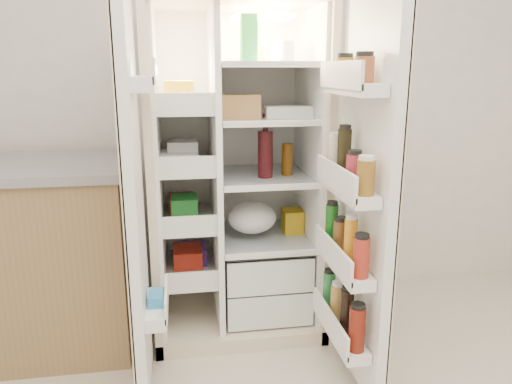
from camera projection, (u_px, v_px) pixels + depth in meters
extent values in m
cube|color=white|center=(246.00, 87.00, 2.96)|extent=(4.00, 0.02, 2.70)
cube|color=beige|center=(229.00, 162.00, 2.99)|extent=(0.92, 0.04, 1.80)
cube|color=beige|center=(154.00, 176.00, 2.60)|extent=(0.04, 0.70, 1.80)
cube|color=beige|center=(312.00, 170.00, 2.74)|extent=(0.04, 0.70, 1.80)
cube|color=beige|center=(233.00, 3.00, 2.45)|extent=(0.92, 0.70, 0.04)
cube|color=beige|center=(237.00, 314.00, 2.88)|extent=(0.92, 0.70, 0.08)
cube|color=white|center=(229.00, 160.00, 2.95)|extent=(0.84, 0.02, 1.68)
cube|color=white|center=(159.00, 172.00, 2.60)|extent=(0.02, 0.62, 1.68)
cube|color=white|center=(307.00, 167.00, 2.73)|extent=(0.02, 0.62, 1.68)
cube|color=white|center=(215.00, 170.00, 2.65)|extent=(0.03, 0.62, 1.68)
cube|color=white|center=(263.00, 292.00, 2.85)|extent=(0.47, 0.52, 0.19)
cube|color=white|center=(263.00, 260.00, 2.80)|extent=(0.47, 0.52, 0.19)
cube|color=#FFD18C|center=(262.00, 17.00, 2.54)|extent=(0.30, 0.30, 0.02)
cube|color=silver|center=(190.00, 269.00, 2.76)|extent=(0.28, 0.58, 0.02)
cube|color=silver|center=(188.00, 219.00, 2.69)|extent=(0.28, 0.58, 0.02)
cube|color=silver|center=(186.00, 166.00, 2.62)|extent=(0.28, 0.58, 0.02)
cube|color=silver|center=(184.00, 110.00, 2.54)|extent=(0.28, 0.58, 0.02)
cube|color=silver|center=(263.00, 237.00, 2.79)|extent=(0.49, 0.58, 0.01)
cube|color=silver|center=(263.00, 176.00, 2.70)|extent=(0.49, 0.58, 0.01)
cube|color=silver|center=(263.00, 118.00, 2.62)|extent=(0.49, 0.58, 0.02)
cube|color=silver|center=(263.00, 64.00, 2.55)|extent=(0.49, 0.58, 0.02)
cube|color=red|center=(190.00, 259.00, 2.75)|extent=(0.16, 0.20, 0.10)
cube|color=green|center=(188.00, 207.00, 2.67)|extent=(0.14, 0.18, 0.12)
cube|color=white|center=(186.00, 157.00, 2.60)|extent=(0.20, 0.22, 0.07)
cube|color=yellow|center=(184.00, 94.00, 2.52)|extent=(0.15, 0.16, 0.14)
cube|color=#6137A6|center=(190.00, 260.00, 2.75)|extent=(0.18, 0.20, 0.09)
cube|color=#B83420|center=(188.00, 208.00, 2.68)|extent=(0.14, 0.18, 0.10)
cube|color=white|center=(186.00, 153.00, 2.60)|extent=(0.16, 0.16, 0.12)
sphere|color=orange|center=(244.00, 309.00, 2.77)|extent=(0.07, 0.07, 0.07)
sphere|color=orange|center=(258.00, 304.00, 2.82)|extent=(0.07, 0.07, 0.07)
sphere|color=orange|center=(276.00, 306.00, 2.80)|extent=(0.07, 0.07, 0.07)
sphere|color=orange|center=(249.00, 297.00, 2.91)|extent=(0.07, 0.07, 0.07)
sphere|color=orange|center=(266.00, 297.00, 2.91)|extent=(0.07, 0.07, 0.07)
sphere|color=orange|center=(284.00, 299.00, 2.89)|extent=(0.07, 0.07, 0.07)
sphere|color=orange|center=(237.00, 303.00, 2.84)|extent=(0.07, 0.07, 0.07)
sphere|color=orange|center=(275.00, 295.00, 2.94)|extent=(0.07, 0.07, 0.07)
ellipsoid|color=#487527|center=(262.00, 256.00, 2.82)|extent=(0.26, 0.24, 0.11)
cylinder|color=#3C0D11|center=(265.00, 154.00, 2.60)|extent=(0.08, 0.08, 0.25)
cylinder|color=#61350A|center=(287.00, 159.00, 2.66)|extent=(0.06, 0.06, 0.17)
cube|color=green|center=(249.00, 39.00, 2.39)|extent=(0.08, 0.08, 0.23)
cylinder|color=silver|center=(283.00, 52.00, 2.49)|extent=(0.12, 0.12, 0.11)
cylinder|color=olive|center=(257.00, 55.00, 2.62)|extent=(0.07, 0.07, 0.09)
cube|color=silver|center=(288.00, 112.00, 2.54)|extent=(0.25, 0.10, 0.06)
cube|color=#B68049|center=(240.00, 106.00, 2.51)|extent=(0.20, 0.11, 0.12)
ellipsoid|color=silver|center=(252.00, 224.00, 2.72)|extent=(0.27, 0.25, 0.17)
cube|color=gold|center=(292.00, 221.00, 2.84)|extent=(0.11, 0.13, 0.13)
cube|color=white|center=(134.00, 204.00, 2.07)|extent=(0.05, 0.40, 1.72)
cube|color=beige|center=(128.00, 204.00, 2.06)|extent=(0.01, 0.40, 1.72)
cube|color=white|center=(157.00, 309.00, 2.20)|extent=(0.09, 0.32, 0.06)
cube|color=white|center=(144.00, 84.00, 1.95)|extent=(0.09, 0.32, 0.06)
cube|color=#338CCC|center=(157.00, 303.00, 2.19)|extent=(0.07, 0.12, 0.10)
cube|color=white|center=(365.00, 199.00, 2.14)|extent=(0.05, 0.58, 1.72)
cube|color=beige|center=(370.00, 199.00, 2.14)|extent=(0.01, 0.58, 1.72)
cube|color=white|center=(340.00, 331.00, 2.28)|extent=(0.11, 0.50, 0.05)
cube|color=white|center=(344.00, 264.00, 2.20)|extent=(0.11, 0.50, 0.05)
cube|color=white|center=(347.00, 189.00, 2.11)|extent=(0.11, 0.50, 0.05)
cube|color=white|center=(352.00, 88.00, 2.00)|extent=(0.11, 0.50, 0.05)
cylinder|color=maroon|center=(357.00, 329.00, 2.06)|extent=(0.07, 0.07, 0.20)
cylinder|color=black|center=(347.00, 312.00, 2.18)|extent=(0.06, 0.06, 0.22)
cylinder|color=#B0833A|center=(337.00, 303.00, 2.31)|extent=(0.06, 0.06, 0.18)
cylinder|color=#287A3C|center=(329.00, 290.00, 2.43)|extent=(0.06, 0.06, 0.19)
cylinder|color=#A1281A|center=(361.00, 258.00, 1.98)|extent=(0.07, 0.07, 0.17)
cylinder|color=orange|center=(350.00, 242.00, 2.10)|extent=(0.06, 0.06, 0.21)
cylinder|color=brown|center=(340.00, 237.00, 2.23)|extent=(0.07, 0.07, 0.16)
cylinder|color=#166219|center=(332.00, 225.00, 2.35)|extent=(0.06, 0.06, 0.20)
cylinder|color=brown|center=(366.00, 178.00, 1.90)|extent=(0.07, 0.07, 0.14)
cylinder|color=maroon|center=(354.00, 171.00, 2.02)|extent=(0.07, 0.07, 0.14)
cylinder|color=black|center=(344.00, 155.00, 2.13)|extent=(0.06, 0.06, 0.23)
cylinder|color=beige|center=(334.00, 155.00, 2.26)|extent=(0.06, 0.06, 0.18)
cylinder|color=brown|center=(364.00, 70.00, 1.87)|extent=(0.08, 0.08, 0.10)
cylinder|color=olive|center=(345.00, 70.00, 2.08)|extent=(0.08, 0.08, 0.10)
cube|color=olive|center=(0.00, 262.00, 2.53)|extent=(1.33, 0.69, 0.96)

